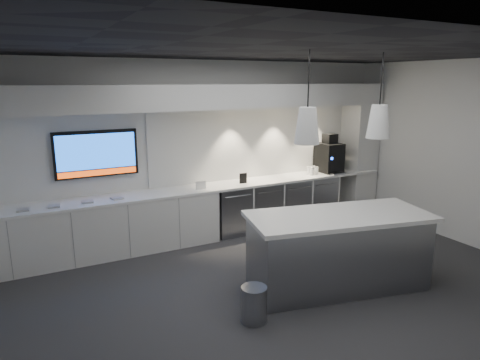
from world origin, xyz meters
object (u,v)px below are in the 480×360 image
island (338,250)px  coffee_machine (329,156)px  wall_tv (96,154)px  bin (254,304)px

island → coffee_machine: coffee_machine is taller
wall_tv → coffee_machine: bearing=-3.3°
bin → wall_tv: bearing=110.6°
island → bin: (-1.39, -0.25, -0.29)m
bin → coffee_machine: 4.34m
wall_tv → island: 3.86m
island → wall_tv: bearing=144.5°
bin → coffee_machine: coffee_machine is taller
wall_tv → coffee_machine: wall_tv is taller
wall_tv → island: (2.51, -2.74, -1.06)m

